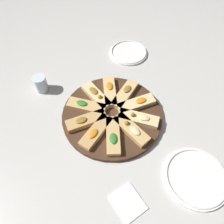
{
  "coord_description": "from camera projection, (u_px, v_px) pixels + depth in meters",
  "views": [
    {
      "loc": [
        0.36,
        -0.4,
        0.78
      ],
      "look_at": [
        0.0,
        0.0,
        0.03
      ],
      "focal_mm": 35.0,
      "sensor_mm": 36.0,
      "label": 1
    }
  ],
  "objects": [
    {
      "name": "ground_plane",
      "position": [
        112.0,
        116.0,
        0.95
      ],
      "size": [
        3.0,
        3.0,
        0.0
      ],
      "primitive_type": "plane",
      "color": "beige"
    },
    {
      "name": "serving_board",
      "position": [
        112.0,
        115.0,
        0.94
      ],
      "size": [
        0.43,
        0.43,
        0.02
      ],
      "primitive_type": "cylinder",
      "color": "#422819",
      "rests_on": "ground_plane"
    },
    {
      "name": "focaccia_slice_0",
      "position": [
        113.0,
        136.0,
        0.85
      ],
      "size": [
        0.15,
        0.16,
        0.03
      ],
      "color": "tan",
      "rests_on": "serving_board"
    },
    {
      "name": "focaccia_slice_1",
      "position": [
        131.0,
        129.0,
        0.87
      ],
      "size": [
        0.17,
        0.07,
        0.04
      ],
      "color": "tan",
      "rests_on": "serving_board"
    },
    {
      "name": "focaccia_slice_2",
      "position": [
        138.0,
        118.0,
        0.9
      ],
      "size": [
        0.17,
        0.12,
        0.04
      ],
      "color": "#E5C689",
      "rests_on": "serving_board"
    },
    {
      "name": "focaccia_slice_3",
      "position": [
        136.0,
        104.0,
        0.95
      ],
      "size": [
        0.12,
        0.17,
        0.03
      ],
      "color": "#E5C689",
      "rests_on": "serving_board"
    },
    {
      "name": "focaccia_slice_4",
      "position": [
        125.0,
        94.0,
        0.98
      ],
      "size": [
        0.08,
        0.17,
        0.03
      ],
      "color": "#DBB775",
      "rests_on": "serving_board"
    },
    {
      "name": "focaccia_slice_5",
      "position": [
        110.0,
        91.0,
        0.99
      ],
      "size": [
        0.16,
        0.15,
        0.03
      ],
      "color": "#DBB775",
      "rests_on": "serving_board"
    },
    {
      "name": "focaccia_slice_6",
      "position": [
        96.0,
        95.0,
        0.97
      ],
      "size": [
        0.17,
        0.08,
        0.04
      ],
      "color": "#E5C689",
      "rests_on": "serving_board"
    },
    {
      "name": "focaccia_slice_7",
      "position": [
        86.0,
        106.0,
        0.94
      ],
      "size": [
        0.17,
        0.12,
        0.03
      ],
      "color": "tan",
      "rests_on": "serving_board"
    },
    {
      "name": "focaccia_slice_8",
      "position": [
        86.0,
        121.0,
        0.9
      ],
      "size": [
        0.12,
        0.17,
        0.03
      ],
      "color": "tan",
      "rests_on": "serving_board"
    },
    {
      "name": "focaccia_slice_9",
      "position": [
        96.0,
        132.0,
        0.87
      ],
      "size": [
        0.08,
        0.17,
        0.03
      ],
      "color": "tan",
      "rests_on": "serving_board"
    },
    {
      "name": "plate_left",
      "position": [
        129.0,
        52.0,
        1.18
      ],
      "size": [
        0.2,
        0.2,
        0.02
      ],
      "color": "white",
      "rests_on": "ground_plane"
    },
    {
      "name": "plate_right",
      "position": [
        196.0,
        177.0,
        0.79
      ],
      "size": [
        0.23,
        0.23,
        0.02
      ],
      "color": "white",
      "rests_on": "ground_plane"
    },
    {
      "name": "water_glass",
      "position": [
        41.0,
        84.0,
        1.01
      ],
      "size": [
        0.06,
        0.06,
        0.08
      ],
      "primitive_type": "cylinder",
      "color": "silver",
      "rests_on": "ground_plane"
    },
    {
      "name": "napkin_stack",
      "position": [
        128.0,
        202.0,
        0.74
      ],
      "size": [
        0.13,
        0.12,
        0.01
      ],
      "primitive_type": "cube",
      "rotation": [
        0.0,
        0.0,
        -0.25
      ],
      "color": "white",
      "rests_on": "ground_plane"
    }
  ]
}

